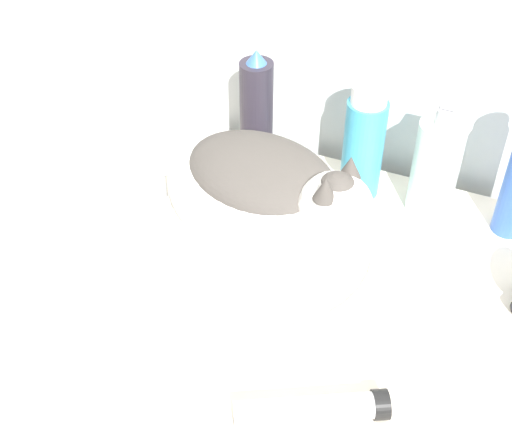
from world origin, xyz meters
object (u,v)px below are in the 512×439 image
lotion_bottle_white (130,87)px  hairspray_can_black (256,114)px  faucet (153,167)px  soap_pump_bottle (434,167)px  cream_tube (314,409)px  mouthwash_bottle (364,143)px  cat (266,195)px

lotion_bottle_white → hairspray_can_black: bearing=0.0°
faucet → hairspray_can_black: size_ratio=0.61×
hairspray_can_black → soap_pump_bottle: hairspray_can_black is taller
hairspray_can_black → cream_tube: size_ratio=1.22×
soap_pump_bottle → faucet: bearing=-157.6°
cream_tube → mouthwash_bottle: bearing=100.1°
hairspray_can_black → soap_pump_bottle: 0.29m
faucet → cream_tube: (0.35, -0.26, -0.06)m
faucet → lotion_bottle_white: (-0.13, 0.16, 0.02)m
soap_pump_bottle → cream_tube: size_ratio=1.10×
soap_pump_bottle → cream_tube: bearing=-94.6°
mouthwash_bottle → hairspray_can_black: (-0.18, 0.00, 0.01)m
faucet → soap_pump_bottle: soap_pump_bottle is taller
soap_pump_bottle → lotion_bottle_white: bearing=180.0°
faucet → cream_tube: size_ratio=0.74×
soap_pump_bottle → cream_tube: soap_pump_bottle is taller
cream_tube → lotion_bottle_white: bearing=138.9°
hairspray_can_black → lotion_bottle_white: 0.23m
mouthwash_bottle → cream_tube: mouthwash_bottle is taller
mouthwash_bottle → faucet: bearing=-150.1°
cat → faucet: size_ratio=2.59×
hairspray_can_black → faucet: bearing=-122.1°
lotion_bottle_white → soap_pump_bottle: soap_pump_bottle is taller
lotion_bottle_white → cream_tube: bearing=-41.1°
lotion_bottle_white → cream_tube: 0.65m
lotion_bottle_white → soap_pump_bottle: (0.52, 0.00, -0.01)m
hairspray_can_black → cream_tube: 0.50m
cat → cream_tube: (0.15, -0.21, -0.11)m
lotion_bottle_white → soap_pump_bottle: 0.52m
cat → hairspray_can_black: cat is taller
cat → mouthwash_bottle: size_ratio=1.74×
cream_tube → hairspray_can_black: bearing=120.9°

